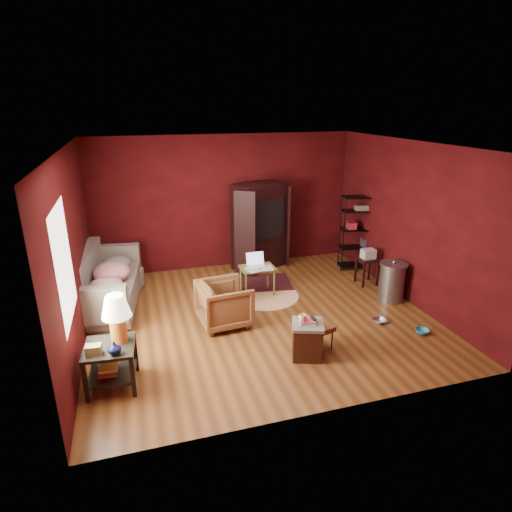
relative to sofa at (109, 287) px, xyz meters
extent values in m
cube|color=brown|center=(2.40, -1.05, -0.39)|extent=(5.50, 5.00, 0.02)
cube|color=white|center=(2.40, -1.05, 2.43)|extent=(5.50, 5.00, 0.02)
cube|color=#470A0C|center=(2.40, 1.46, 1.02)|extent=(5.50, 0.02, 2.80)
cube|color=#470A0C|center=(2.40, -3.56, 1.02)|extent=(5.50, 0.02, 2.80)
cube|color=#470A0C|center=(-0.36, -1.05, 1.02)|extent=(0.02, 5.00, 2.80)
cube|color=#470A0C|center=(5.16, -1.05, 1.02)|extent=(0.02, 5.00, 2.80)
cube|color=white|center=(-0.33, -2.05, 1.22)|extent=(0.02, 1.20, 1.40)
imported|color=slate|center=(0.00, 0.00, 0.00)|extent=(1.05, 2.00, 0.75)
imported|color=black|center=(1.78, -1.16, 0.02)|extent=(0.79, 0.84, 0.79)
imported|color=#B4B6BB|center=(4.22, -1.85, -0.26)|extent=(0.23, 0.10, 0.23)
imported|color=teal|center=(4.66, -2.34, -0.27)|extent=(0.22, 0.14, 0.21)
imported|color=#0B0D3A|center=(0.15, -2.54, 0.28)|extent=(0.21, 0.22, 0.16)
imported|color=#FFE87C|center=(2.60, -2.42, 0.27)|extent=(0.12, 0.09, 0.11)
cube|color=black|center=(0.07, -2.33, 0.18)|extent=(0.66, 0.66, 0.04)
cube|color=black|center=(0.07, -2.33, -0.19)|extent=(0.61, 0.61, 0.03)
cube|color=black|center=(-0.22, -2.58, -0.09)|extent=(0.05, 0.05, 0.57)
cube|color=black|center=(0.32, -2.63, -0.09)|extent=(0.05, 0.05, 0.57)
cube|color=black|center=(-0.18, -2.04, -0.09)|extent=(0.05, 0.05, 0.57)
cube|color=black|center=(0.37, -2.08, -0.09)|extent=(0.05, 0.05, 0.57)
cylinder|color=orange|center=(0.20, -2.24, 0.37)|extent=(0.22, 0.22, 0.34)
cone|color=#F2E5C6|center=(0.20, -2.24, 0.69)|extent=(0.39, 0.39, 0.28)
cube|color=#968F51|center=(-0.09, -2.47, 0.26)|extent=(0.19, 0.14, 0.12)
cube|color=#DA4736|center=(0.02, -2.33, -0.15)|extent=(0.25, 0.30, 0.03)
cube|color=#3677DA|center=(0.03, -2.33, -0.11)|extent=(0.25, 0.30, 0.03)
cube|color=#F5EB51|center=(0.04, -2.33, -0.08)|extent=(0.25, 0.30, 0.03)
cube|color=slate|center=(0.02, -0.01, -0.08)|extent=(1.10, 2.10, 0.42)
cube|color=slate|center=(-0.35, 0.04, 0.21)|extent=(0.45, 2.02, 0.85)
cube|color=slate|center=(-0.11, -1.01, 0.15)|extent=(0.86, 0.30, 0.58)
cube|color=slate|center=(0.15, 0.99, 0.15)|extent=(0.86, 0.30, 0.58)
ellipsoid|color=#A8172F|center=(0.00, -0.60, 0.26)|extent=(0.62, 0.62, 0.30)
ellipsoid|color=#A8172F|center=(0.07, -0.02, 0.28)|extent=(0.69, 0.69, 0.34)
ellipsoid|color=slate|center=(0.14, 0.51, 0.24)|extent=(0.57, 0.57, 0.28)
cube|color=#431E0F|center=(2.68, -2.41, -0.14)|extent=(0.51, 0.51, 0.48)
cube|color=slate|center=(2.68, -2.41, 0.13)|extent=(0.55, 0.55, 0.04)
cube|color=beige|center=(2.68, -2.41, 0.16)|extent=(0.28, 0.25, 0.02)
cube|color=#4E88B6|center=(2.68, -2.41, 0.18)|extent=(0.26, 0.22, 0.02)
cube|color=#D04E55|center=(2.68, -2.41, 0.20)|extent=(0.26, 0.24, 0.02)
cube|color=black|center=(2.76, -2.41, 0.22)|extent=(0.05, 0.14, 0.02)
cube|color=black|center=(2.92, -2.25, -0.03)|extent=(0.45, 0.45, 0.07)
cube|color=black|center=(2.92, -2.25, -0.08)|extent=(0.40, 0.40, 0.02)
cylinder|color=black|center=(2.81, -2.43, -0.22)|extent=(0.02, 0.02, 0.30)
cylinder|color=black|center=(3.10, -2.36, -0.22)|extent=(0.02, 0.02, 0.30)
cylinder|color=black|center=(2.74, -2.15, -0.22)|extent=(0.02, 0.02, 0.30)
cylinder|color=black|center=(3.03, -2.07, -0.22)|extent=(0.02, 0.02, 0.30)
cylinder|color=white|center=(2.73, -0.34, -0.37)|extent=(1.43, 1.43, 0.01)
cube|color=#4D141A|center=(2.78, 0.23, -0.36)|extent=(1.37, 1.02, 0.01)
cube|color=olive|center=(2.62, -0.20, 0.14)|extent=(0.63, 0.45, 0.03)
cylinder|color=olive|center=(2.35, -0.38, -0.12)|extent=(0.04, 0.04, 0.52)
cylinder|color=olive|center=(2.89, -0.38, -0.12)|extent=(0.04, 0.04, 0.52)
cylinder|color=olive|center=(2.35, -0.03, -0.12)|extent=(0.04, 0.04, 0.52)
cylinder|color=olive|center=(2.89, -0.02, -0.12)|extent=(0.04, 0.04, 0.52)
cube|color=silver|center=(2.62, -0.17, 0.17)|extent=(0.34, 0.23, 0.02)
cube|color=silver|center=(2.62, -0.06, 0.28)|extent=(0.33, 0.08, 0.22)
cube|color=beige|center=(2.50, -0.31, 0.16)|extent=(0.28, 0.35, 0.00)
cube|color=beige|center=(2.77, -0.30, 0.16)|extent=(0.27, 0.34, 0.00)
cube|color=black|center=(3.05, 1.12, 0.54)|extent=(1.20, 0.95, 1.84)
cube|color=black|center=(3.09, 1.04, 0.74)|extent=(0.97, 0.74, 0.82)
cube|color=black|center=(2.62, 0.65, 0.54)|extent=(0.39, 0.27, 1.74)
cube|color=black|center=(3.69, 1.10, 0.54)|extent=(0.14, 0.44, 1.74)
cube|color=#282B2C|center=(3.07, 1.08, 0.64)|extent=(0.74, 0.68, 0.50)
cube|color=black|center=(3.17, 0.85, 0.64)|extent=(0.45, 0.20, 0.39)
cube|color=black|center=(3.07, 1.08, 0.06)|extent=(0.99, 0.78, 0.05)
cylinder|color=black|center=(4.65, 0.35, 0.42)|extent=(0.03, 0.03, 1.59)
cylinder|color=black|center=(5.37, 0.17, 0.42)|extent=(0.03, 0.03, 1.59)
cylinder|color=black|center=(4.73, 0.66, 0.42)|extent=(0.03, 0.03, 1.59)
cylinder|color=black|center=(5.45, 0.48, 0.42)|extent=(0.03, 0.03, 1.59)
cube|color=black|center=(5.05, 0.41, -0.29)|extent=(0.83, 0.51, 0.02)
cube|color=black|center=(5.05, 0.41, 0.11)|extent=(0.83, 0.51, 0.02)
cube|color=black|center=(5.05, 0.41, 0.51)|extent=(0.83, 0.51, 0.02)
cube|color=black|center=(5.05, 0.41, 0.90)|extent=(0.83, 0.51, 0.02)
cube|color=black|center=(5.05, 0.41, 1.19)|extent=(0.83, 0.51, 0.02)
cube|color=maroon|center=(4.88, 0.46, 0.59)|extent=(0.22, 0.26, 0.14)
cube|color=#2E2F39|center=(5.22, 0.37, 0.22)|extent=(0.27, 0.27, 0.18)
cube|color=brown|center=(5.05, 0.41, 0.97)|extent=(0.30, 0.24, 0.11)
cube|color=black|center=(4.82, -0.37, 0.14)|extent=(0.36, 0.36, 0.04)
cube|color=black|center=(4.67, -0.52, -0.12)|extent=(0.04, 0.04, 0.52)
cube|color=black|center=(4.97, -0.52, -0.12)|extent=(0.04, 0.04, 0.52)
cube|color=black|center=(4.67, -0.22, -0.12)|extent=(0.04, 0.04, 0.52)
cube|color=black|center=(4.97, -0.21, -0.12)|extent=(0.04, 0.04, 0.52)
cube|color=silver|center=(4.82, -0.37, 0.25)|extent=(0.25, 0.20, 0.18)
cylinder|color=gray|center=(4.86, -1.15, -0.04)|extent=(0.55, 0.55, 0.67)
cylinder|color=gray|center=(4.86, -1.15, 0.32)|extent=(0.60, 0.60, 0.04)
sphere|color=gray|center=(4.86, -1.15, 0.36)|extent=(0.08, 0.08, 0.07)
camera|label=1|loc=(0.50, -7.22, 3.03)|focal=30.00mm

